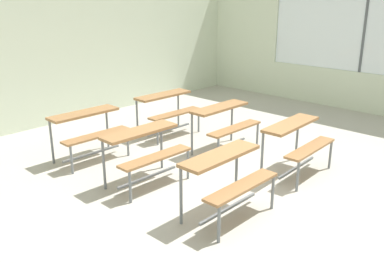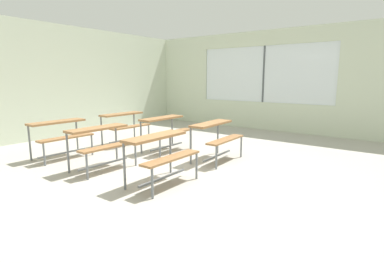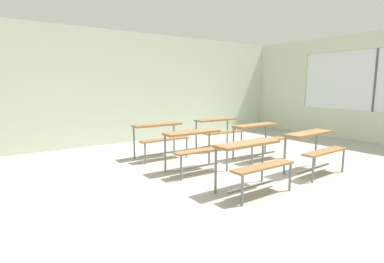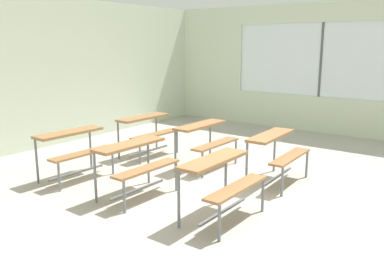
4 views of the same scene
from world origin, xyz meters
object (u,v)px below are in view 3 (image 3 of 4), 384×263
desk_bench_r0c0 (253,155)px  desk_bench_r2c1 (218,126)px  desk_bench_r0c1 (314,143)px  desk_bench_r2c0 (160,132)px  desk_bench_r1c0 (196,142)px  desk_bench_r1c1 (259,133)px

desk_bench_r0c0 → desk_bench_r2c1: (1.58, 2.64, 0.00)m
desk_bench_r0c1 → desk_bench_r2c0: same height
desk_bench_r2c0 → desk_bench_r2c1: 1.66m
desk_bench_r0c0 → desk_bench_r1c0: bearing=93.0°
desk_bench_r2c1 → desk_bench_r2c0: bearing=-178.3°
desk_bench_r0c0 → desk_bench_r2c1: bearing=59.3°
desk_bench_r0c0 → desk_bench_r0c1: same height
desk_bench_r0c0 → desk_bench_r1c0: size_ratio=0.99×
desk_bench_r2c0 → desk_bench_r2c1: size_ratio=0.99×
desk_bench_r1c0 → desk_bench_r2c0: size_ratio=1.00×
desk_bench_r1c0 → desk_bench_r2c1: same height
desk_bench_r1c0 → desk_bench_r2c1: (1.65, 1.29, 0.00)m
desk_bench_r2c0 → desk_bench_r2c1: (1.66, -0.01, 0.00)m
desk_bench_r2c1 → desk_bench_r0c1: bearing=-87.3°
desk_bench_r0c1 → desk_bench_r1c1: size_ratio=1.01×
desk_bench_r0c1 → desk_bench_r1c1: 1.31m
desk_bench_r1c1 → desk_bench_r2c0: same height
desk_bench_r1c1 → desk_bench_r2c1: bearing=92.5°
desk_bench_r1c1 → desk_bench_r0c1: bearing=-89.3°
desk_bench_r0c0 → desk_bench_r0c1: 1.61m
desk_bench_r0c1 → desk_bench_r2c1: 2.61m
desk_bench_r0c0 → desk_bench_r1c1: (1.62, 1.34, 0.00)m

